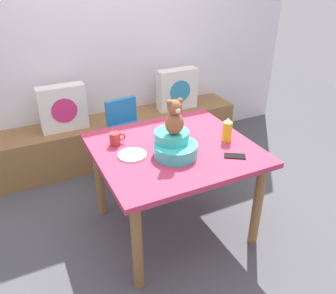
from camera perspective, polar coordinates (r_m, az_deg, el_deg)
name	(u,v)px	position (r m, az deg, el deg)	size (l,w,h in m)	color
ground_plane	(173,225)	(2.91, 0.88, -12.85)	(8.00, 8.00, 0.00)	#4C4C51
back_wall	(105,31)	(3.67, -10.42, 18.42)	(4.40, 0.10, 2.60)	silver
window_bench	(121,137)	(3.76, -7.81, 1.58)	(2.60, 0.44, 0.46)	olive
pillow_floral_left	(63,108)	(3.45, -17.01, 6.18)	(0.44, 0.15, 0.44)	white
pillow_floral_right	(177,89)	(3.80, 1.52, 9.54)	(0.44, 0.15, 0.44)	white
dining_table	(174,159)	(2.53, 0.99, -2.06)	(1.12, 1.03, 0.74)	#B73351
highchair	(128,130)	(3.24, -6.63, 2.77)	(0.35, 0.48, 0.79)	#2672B2
infant_seat_teal	(174,145)	(2.35, 1.04, 0.27)	(0.30, 0.33, 0.16)	#39BBB1
teddy_bear	(175,118)	(2.26, 1.10, 4.86)	(0.13, 0.12, 0.25)	brown
ketchup_bottle	(227,130)	(2.57, 9.79, 2.78)	(0.07, 0.07, 0.18)	gold
coffee_mug	(115,139)	(2.52, -8.72, 1.36)	(0.12, 0.08, 0.09)	#9E332D
dinner_plate_near	(132,155)	(2.38, -5.96, -1.30)	(0.20, 0.20, 0.01)	white
cell_phone	(235,156)	(2.40, 11.00, -1.48)	(0.07, 0.14, 0.01)	black
table_fork	(178,134)	(2.66, 1.68, 2.21)	(0.02, 0.17, 0.01)	silver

